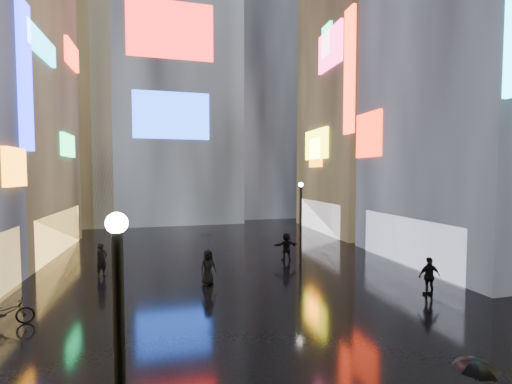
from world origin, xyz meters
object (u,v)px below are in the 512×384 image
object	(u,v)px
bicycle	(6,313)
lamp_far	(301,218)
pedestrian_3	(429,276)
lamp_near	(120,371)

from	to	relation	value
bicycle	lamp_far	bearing A→B (deg)	-74.11
lamp_far	bicycle	world-z (taller)	lamp_far
lamp_far	bicycle	bearing A→B (deg)	-158.36
lamp_far	pedestrian_3	xyz separation A→B (m)	(3.78, -6.79, -2.04)
lamp_near	bicycle	bearing A→B (deg)	119.14
lamp_near	pedestrian_3	xyz separation A→B (m)	(12.55, 8.35, -2.04)
pedestrian_3	bicycle	bearing A→B (deg)	3.16
lamp_far	pedestrian_3	bearing A→B (deg)	-60.87
lamp_near	bicycle	size ratio (longest dim) A/B	2.71
pedestrian_3	bicycle	distance (m)	17.92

